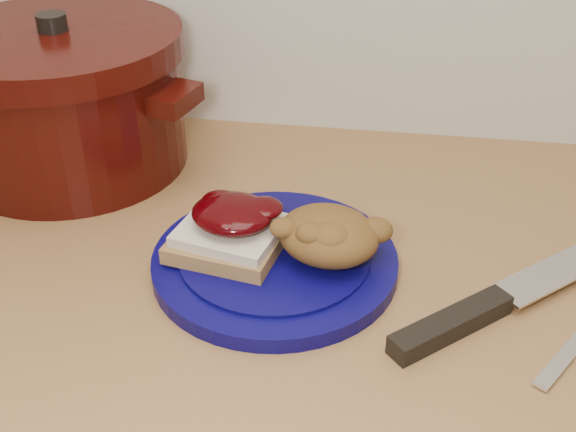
# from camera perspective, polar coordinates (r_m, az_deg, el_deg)

# --- Properties ---
(plate) EXTENTS (0.30, 0.30, 0.02)m
(plate) POSITION_cam_1_polar(r_m,az_deg,el_deg) (0.71, -1.04, -3.65)
(plate) COLOR #080546
(plate) RESTS_ON wood_countertop
(sandwich) EXTENTS (0.12, 0.11, 0.05)m
(sandwich) POSITION_cam_1_polar(r_m,az_deg,el_deg) (0.70, -4.61, -0.99)
(sandwich) COLOR olive
(sandwich) RESTS_ON plate
(stuffing_mound) EXTENTS (0.12, 0.11, 0.05)m
(stuffing_mound) POSITION_cam_1_polar(r_m,az_deg,el_deg) (0.68, 3.21, -1.53)
(stuffing_mound) COLOR brown
(stuffing_mound) RESTS_ON plate
(chef_knife) EXTENTS (0.28, 0.25, 0.02)m
(chef_knife) POSITION_cam_1_polar(r_m,az_deg,el_deg) (0.68, 15.59, -6.82)
(chef_knife) COLOR black
(chef_knife) RESTS_ON wood_countertop
(dutch_oven) EXTENTS (0.35, 0.35, 0.18)m
(dutch_oven) POSITION_cam_1_polar(r_m,az_deg,el_deg) (0.90, -17.17, 8.91)
(dutch_oven) COLOR black
(dutch_oven) RESTS_ON wood_countertop
(pepper_grinder) EXTENTS (0.06, 0.06, 0.13)m
(pepper_grinder) POSITION_cam_1_polar(r_m,az_deg,el_deg) (0.94, -12.67, 9.29)
(pepper_grinder) COLOR black
(pepper_grinder) RESTS_ON wood_countertop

